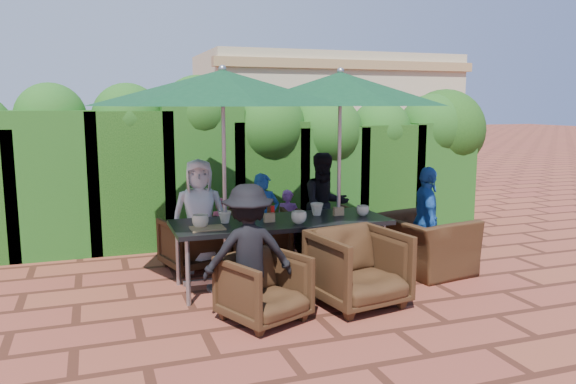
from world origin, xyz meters
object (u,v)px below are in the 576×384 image
object	(u,v)px
chair_far_right	(328,231)
chair_near_left	(264,285)
dining_table	(281,226)
chair_far_mid	(259,234)
chair_end_right	(424,235)
umbrella_right	(340,89)
chair_near_right	(358,264)
chair_far_left	(193,240)
umbrella_left	(223,88)

from	to	relation	value
chair_far_right	chair_near_left	world-z (taller)	chair_far_right
dining_table	chair_far_mid	distance (m)	0.96
chair_near_left	chair_end_right	xyz separation A→B (m)	(2.31, 0.89, 0.10)
umbrella_right	chair_near_left	distance (m)	2.46
chair_far_right	chair_near_left	bearing A→B (deg)	48.35
chair_far_mid	chair_near_left	world-z (taller)	chair_far_mid
chair_far_mid	chair_near_right	distance (m)	1.89
dining_table	chair_end_right	size ratio (longest dim) A/B	2.31
chair_near_left	umbrella_right	bearing A→B (deg)	16.79
chair_far_mid	chair_far_right	xyz separation A→B (m)	(0.93, -0.09, -0.01)
chair_far_left	chair_near_right	bearing A→B (deg)	111.19
chair_near_right	chair_end_right	distance (m)	1.50
umbrella_left	chair_end_right	xyz separation A→B (m)	(2.44, -0.17, -1.75)
umbrella_left	chair_end_right	distance (m)	3.01
dining_table	chair_far_right	size ratio (longest dim) A/B	3.24
dining_table	chair_far_right	xyz separation A→B (m)	(0.94, 0.83, -0.30)
umbrella_right	chair_far_right	bearing A→B (deg)	74.90
chair_far_left	chair_far_right	world-z (taller)	chair_far_right
chair_near_right	chair_far_left	bearing A→B (deg)	116.54
chair_far_mid	chair_near_left	distance (m)	1.99
umbrella_right	chair_far_left	distance (m)	2.59
umbrella_left	chair_far_left	world-z (taller)	umbrella_left
chair_far_left	chair_far_mid	bearing A→B (deg)	162.61
chair_far_mid	chair_far_right	distance (m)	0.93
chair_far_right	chair_near_right	world-z (taller)	chair_near_right
umbrella_right	chair_near_right	bearing A→B (deg)	-101.97
chair_far_mid	chair_far_right	size ratio (longest dim) A/B	1.03
dining_table	chair_end_right	world-z (taller)	chair_end_right
dining_table	chair_near_right	xyz separation A→B (m)	(0.53, -0.90, -0.25)
chair_near_right	umbrella_left	bearing A→B (deg)	130.42
chair_far_left	chair_far_right	size ratio (longest dim) A/B	0.95
chair_far_right	chair_near_left	distance (m)	2.34
chair_far_left	chair_near_right	xyz separation A→B (m)	(1.37, -1.85, 0.07)
chair_end_right	chair_near_right	bearing A→B (deg)	112.38
umbrella_left	chair_near_left	world-z (taller)	umbrella_left
umbrella_left	chair_far_mid	size ratio (longest dim) A/B	3.64
chair_near_left	chair_near_right	distance (m)	1.04
chair_near_right	chair_end_right	world-z (taller)	chair_end_right
umbrella_right	chair_far_right	distance (m)	2.01
chair_far_left	chair_end_right	distance (m)	2.85
chair_far_mid	umbrella_left	bearing A→B (deg)	61.10
dining_table	chair_near_left	distance (m)	1.17
dining_table	chair_near_right	world-z (taller)	chair_near_right
umbrella_left	chair_near_right	bearing A→B (deg)	-39.59
chair_far_mid	chair_near_left	bearing A→B (deg)	82.87
umbrella_right	chair_end_right	distance (m)	2.06
umbrella_left	chair_far_right	xyz separation A→B (m)	(1.57, 0.77, -1.84)
umbrella_left	chair_near_right	distance (m)	2.34
umbrella_left	chair_near_left	size ratio (longest dim) A/B	3.92
umbrella_right	chair_near_left	xyz separation A→B (m)	(-1.24, -1.04, -1.85)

